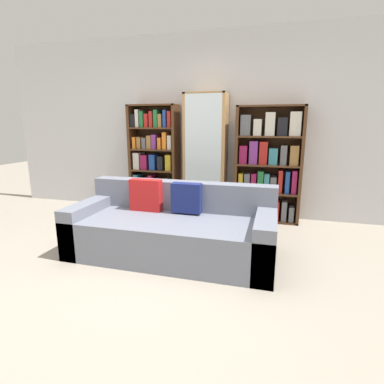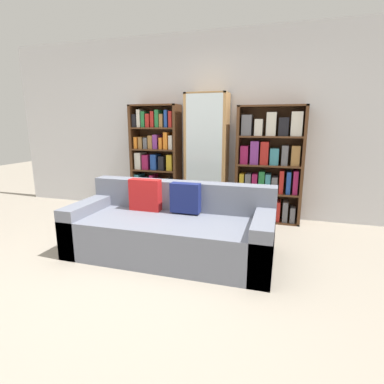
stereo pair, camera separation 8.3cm
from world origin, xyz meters
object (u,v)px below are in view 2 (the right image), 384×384
Objects in this scene: bookshelf_left at (156,161)px; wine_bottle at (214,224)px; display_cabinet at (207,157)px; couch at (171,230)px; bookshelf_right at (269,166)px.

bookshelf_left is 4.84× the size of wine_bottle.
display_cabinet reaches higher than wine_bottle.
couch is at bearing -61.34° from bookshelf_left.
display_cabinet is at bearing -1.12° from bookshelf_left.
bookshelf_right is 4.74× the size of wine_bottle.
couch is 1.83m from bookshelf_right.
wine_bottle is at bearing 65.37° from couch.
bookshelf_left is 1.02× the size of bookshelf_right.
display_cabinet reaches higher than bookshelf_right.
display_cabinet is (0.83, -0.02, 0.09)m from bookshelf_left.
couch is 0.77m from wine_bottle.
wine_bottle is (0.32, 0.69, -0.13)m from couch.
bookshelf_right is at bearing 52.56° from wine_bottle.
bookshelf_left is 1.53m from wine_bottle.
wine_bottle is at bearing -34.97° from bookshelf_left.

